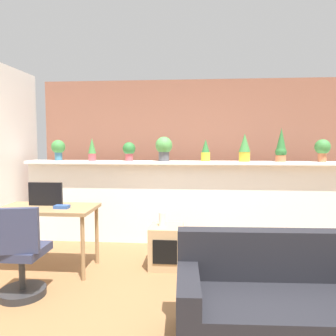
# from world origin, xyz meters

# --- Properties ---
(ground_plane) EXTENTS (12.00, 12.00, 0.00)m
(ground_plane) POSITION_xyz_m (0.00, 0.00, 0.00)
(ground_plane) COLOR brown
(divider_wall) EXTENTS (4.74, 0.16, 1.18)m
(divider_wall) POSITION_xyz_m (0.00, 2.00, 0.59)
(divider_wall) COLOR white
(divider_wall) RESTS_ON ground
(plant_shelf) EXTENTS (4.74, 0.33, 0.04)m
(plant_shelf) POSITION_xyz_m (0.00, 1.96, 1.20)
(plant_shelf) COLOR white
(plant_shelf) RESTS_ON divider_wall
(brick_wall_behind) EXTENTS (4.74, 0.10, 2.50)m
(brick_wall_behind) POSITION_xyz_m (0.00, 2.60, 1.25)
(brick_wall_behind) COLOR #935B47
(brick_wall_behind) RESTS_ON ground
(potted_plant_0) EXTENTS (0.21, 0.21, 0.31)m
(potted_plant_0) POSITION_xyz_m (-1.93, 2.00, 1.41)
(potted_plant_0) COLOR #386B84
(potted_plant_0) RESTS_ON plant_shelf
(potted_plant_1) EXTENTS (0.11, 0.11, 0.34)m
(potted_plant_1) POSITION_xyz_m (-1.39, 1.95, 1.40)
(potted_plant_1) COLOR #B7474C
(potted_plant_1) RESTS_ON plant_shelf
(potted_plant_2) EXTENTS (0.19, 0.19, 0.28)m
(potted_plant_2) POSITION_xyz_m (-0.84, 1.99, 1.38)
(potted_plant_2) COLOR #B7474C
(potted_plant_2) RESTS_ON plant_shelf
(potted_plant_3) EXTENTS (0.25, 0.25, 0.35)m
(potted_plant_3) POSITION_xyz_m (-0.32, 1.93, 1.43)
(potted_plant_3) COLOR #4C4C51
(potted_plant_3) RESTS_ON plant_shelf
(potted_plant_4) EXTENTS (0.13, 0.13, 0.32)m
(potted_plant_4) POSITION_xyz_m (0.28, 1.99, 1.37)
(potted_plant_4) COLOR gold
(potted_plant_4) RESTS_ON plant_shelf
(potted_plant_5) EXTENTS (0.16, 0.16, 0.40)m
(potted_plant_5) POSITION_xyz_m (0.83, 1.94, 1.42)
(potted_plant_5) COLOR gold
(potted_plant_5) RESTS_ON plant_shelf
(potted_plant_6) EXTENTS (0.16, 0.16, 0.48)m
(potted_plant_6) POSITION_xyz_m (1.34, 1.97, 1.44)
(potted_plant_6) COLOR #C66B42
(potted_plant_6) RESTS_ON plant_shelf
(potted_plant_7) EXTENTS (0.22, 0.22, 0.32)m
(potted_plant_7) POSITION_xyz_m (1.92, 1.99, 1.41)
(potted_plant_7) COLOR #C66B42
(potted_plant_7) RESTS_ON plant_shelf
(desk) EXTENTS (1.10, 0.60, 0.75)m
(desk) POSITION_xyz_m (-1.57, 0.84, 0.67)
(desk) COLOR #99754C
(desk) RESTS_ON ground
(tv_monitor) EXTENTS (0.40, 0.04, 0.28)m
(tv_monitor) POSITION_xyz_m (-1.63, 0.92, 0.89)
(tv_monitor) COLOR black
(tv_monitor) RESTS_ON desk
(office_chair) EXTENTS (0.48, 0.49, 0.91)m
(office_chair) POSITION_xyz_m (-1.53, 0.14, 0.39)
(office_chair) COLOR #262628
(office_chair) RESTS_ON ground
(side_cube_shelf) EXTENTS (0.40, 0.41, 0.50)m
(side_cube_shelf) POSITION_xyz_m (-0.20, 1.04, 0.25)
(side_cube_shelf) COLOR tan
(side_cube_shelf) RESTS_ON ground
(vase_on_shelf) EXTENTS (0.08, 0.08, 0.16)m
(vase_on_shelf) POSITION_xyz_m (-0.26, 1.05, 0.58)
(vase_on_shelf) COLOR silver
(vase_on_shelf) RESTS_ON side_cube_shelf
(book_on_desk) EXTENTS (0.16, 0.10, 0.04)m
(book_on_desk) POSITION_xyz_m (-1.37, 0.78, 0.77)
(book_on_desk) COLOR #2D4C8C
(book_on_desk) RESTS_ON desk
(couch) EXTENTS (1.59, 0.82, 0.80)m
(couch) POSITION_xyz_m (0.78, -0.38, 0.28)
(couch) COLOR black
(couch) RESTS_ON ground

